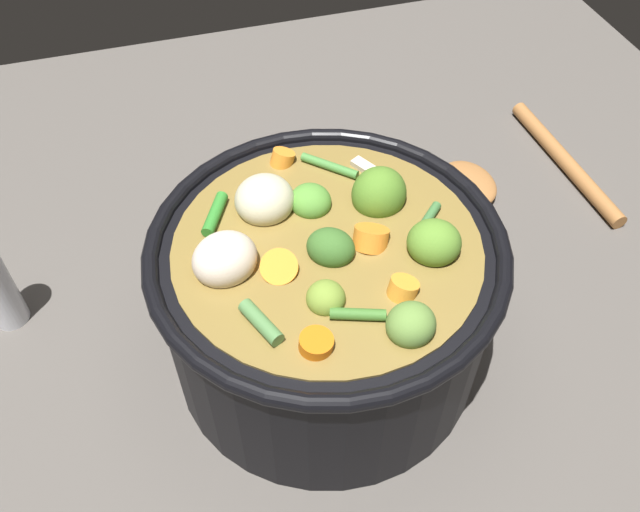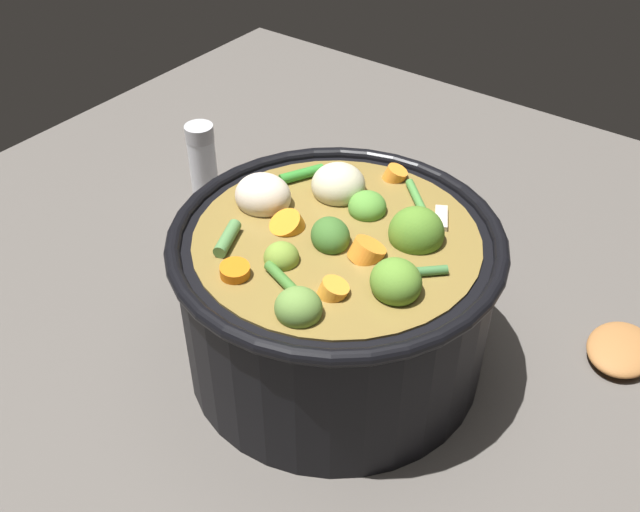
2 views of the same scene
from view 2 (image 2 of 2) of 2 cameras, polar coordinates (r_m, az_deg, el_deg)
name	(u,v)px [view 2 (image 2 of 2)]	position (r m, az deg, el deg)	size (l,w,h in m)	color
ground_plane	(334,356)	(0.66, 1.13, -7.82)	(1.10, 1.10, 0.00)	#514C47
cooking_pot	(336,295)	(0.61, 1.23, -3.02)	(0.27, 0.27, 0.16)	black
salt_shaker	(203,164)	(0.84, -9.10, 7.10)	(0.03, 0.03, 0.10)	silver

